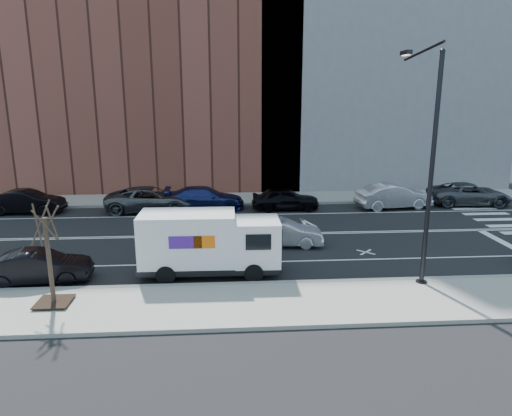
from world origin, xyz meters
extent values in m
plane|color=black|center=(0.00, 0.00, 0.00)|extent=(120.00, 120.00, 0.00)
cube|color=gray|center=(0.00, -8.80, 0.07)|extent=(44.00, 3.60, 0.15)
cube|color=gray|center=(0.00, 8.80, 0.07)|extent=(44.00, 3.60, 0.15)
cube|color=gray|center=(0.00, -7.00, 0.08)|extent=(44.00, 0.25, 0.17)
cube|color=gray|center=(0.00, 7.00, 0.08)|extent=(44.00, 0.25, 0.17)
cube|color=brown|center=(-8.00, 15.60, 11.00)|extent=(26.00, 10.00, 22.00)
cube|color=slate|center=(12.00, 15.60, 13.00)|extent=(20.00, 10.00, 26.00)
cylinder|color=black|center=(7.00, -7.40, 4.50)|extent=(0.18, 0.18, 9.00)
cylinder|color=black|center=(7.00, -7.40, 0.10)|extent=(0.44, 0.44, 0.20)
sphere|color=black|center=(7.00, -7.40, 8.95)|extent=(0.20, 0.20, 0.20)
cylinder|color=black|center=(7.00, -5.70, 9.10)|extent=(0.11, 3.49, 0.48)
cube|color=black|center=(7.00, -4.00, 9.20)|extent=(0.25, 0.80, 0.18)
cube|color=#FFF2CC|center=(7.00, -4.00, 9.10)|extent=(0.18, 0.55, 0.03)
cube|color=black|center=(-7.00, -8.40, 0.23)|extent=(1.20, 1.20, 0.04)
cylinder|color=#382B1E|center=(-7.00, -8.40, 1.75)|extent=(0.16, 0.16, 3.20)
cylinder|color=#382B1E|center=(-6.75, -8.40, 3.15)|extent=(0.06, 0.80, 1.44)
cylinder|color=#382B1E|center=(-6.92, -8.16, 3.15)|extent=(0.81, 0.31, 1.19)
cylinder|color=#382B1E|center=(-7.20, -8.25, 3.15)|extent=(0.58, 0.76, 1.50)
cylinder|color=#382B1E|center=(-7.20, -8.55, 3.15)|extent=(0.47, 0.61, 1.37)
cylinder|color=#382B1E|center=(-6.92, -8.64, 3.15)|extent=(0.72, 0.29, 1.13)
cube|color=black|center=(-1.55, -5.60, 0.42)|extent=(5.83, 2.05, 0.28)
cube|color=silver|center=(0.51, -5.63, 1.45)|extent=(1.90, 2.04, 1.87)
cube|color=black|center=(1.46, -5.64, 1.73)|extent=(0.08, 1.73, 0.89)
cube|color=black|center=(0.50, -6.65, 1.73)|extent=(1.03, 0.05, 0.65)
cube|color=black|center=(0.52, -4.61, 1.73)|extent=(1.03, 0.05, 0.65)
cube|color=black|center=(1.43, -5.64, 0.51)|extent=(0.17, 1.87, 0.33)
cube|color=silver|center=(-2.39, -5.59, 1.64)|extent=(3.96, 2.11, 2.15)
cube|color=#47198C|center=(-2.40, -6.64, 1.78)|extent=(1.31, 0.04, 0.51)
cube|color=orange|center=(-1.66, -6.65, 1.78)|extent=(0.84, 0.03, 0.51)
cube|color=#47198C|center=(-2.38, -4.54, 1.78)|extent=(1.31, 0.04, 0.51)
cube|color=orange|center=(-1.63, -4.55, 1.78)|extent=(0.84, 0.03, 0.51)
cylinder|color=black|center=(0.31, -6.56, 0.39)|extent=(0.79, 0.27, 0.79)
cylinder|color=black|center=(0.34, -4.69, 0.39)|extent=(0.79, 0.27, 0.79)
cylinder|color=black|center=(-3.24, -6.51, 0.39)|extent=(0.79, 0.27, 0.79)
cylinder|color=black|center=(-3.22, -4.64, 0.39)|extent=(0.79, 0.27, 0.79)
imported|color=black|center=(-13.60, 5.70, 0.76)|extent=(4.69, 1.80, 1.53)
imported|color=#484A4F|center=(-5.71, 5.72, 0.81)|extent=(5.90, 2.91, 1.61)
imported|color=navy|center=(-2.17, 6.00, 0.76)|extent=(5.31, 2.29, 1.52)
imported|color=black|center=(3.20, 5.52, 0.76)|extent=(4.48, 1.85, 1.52)
imported|color=silver|center=(10.56, 5.45, 0.83)|extent=(5.20, 2.37, 1.65)
imported|color=#46494D|center=(16.22, 6.09, 0.77)|extent=(5.71, 2.99, 1.53)
imported|color=silver|center=(2.03, -1.96, 0.68)|extent=(4.26, 1.85, 1.36)
imported|color=black|center=(-8.40, -6.05, 0.68)|extent=(4.25, 1.91, 1.35)
camera|label=1|loc=(-0.79, -23.95, 7.40)|focal=32.00mm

